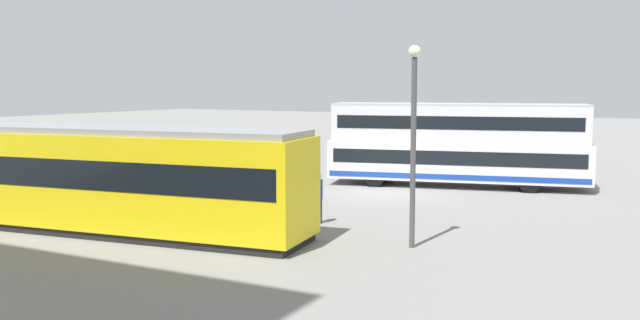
{
  "coord_description": "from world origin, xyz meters",
  "views": [
    {
      "loc": [
        -11.83,
        27.01,
        4.73
      ],
      "look_at": [
        1.87,
        2.32,
        1.61
      ],
      "focal_mm": 37.87,
      "sensor_mm": 36.0,
      "label": 1
    }
  ],
  "objects_px": {
    "pedestrian_near_railing": "(235,183)",
    "info_sign": "(89,158)",
    "double_decker_bus": "(457,144)",
    "tram_yellow": "(108,178)",
    "pedestrian_crossing": "(318,194)",
    "street_lamp": "(414,129)"
  },
  "relations": [
    {
      "from": "tram_yellow",
      "to": "street_lamp",
      "type": "height_order",
      "value": "street_lamp"
    },
    {
      "from": "info_sign",
      "to": "pedestrian_crossing",
      "type": "bearing_deg",
      "value": 176.98
    },
    {
      "from": "double_decker_bus",
      "to": "info_sign",
      "type": "bearing_deg",
      "value": 37.39
    },
    {
      "from": "tram_yellow",
      "to": "pedestrian_near_railing",
      "type": "distance_m",
      "value": 5.2
    },
    {
      "from": "pedestrian_near_railing",
      "to": "info_sign",
      "type": "distance_m",
      "value": 7.83
    },
    {
      "from": "pedestrian_near_railing",
      "to": "pedestrian_crossing",
      "type": "xyz_separation_m",
      "value": [
        -3.93,
        0.61,
        -0.01
      ]
    },
    {
      "from": "street_lamp",
      "to": "double_decker_bus",
      "type": "bearing_deg",
      "value": -78.07
    },
    {
      "from": "pedestrian_near_railing",
      "to": "info_sign",
      "type": "xyz_separation_m",
      "value": [
        7.81,
        -0.01,
        0.56
      ]
    },
    {
      "from": "tram_yellow",
      "to": "pedestrian_near_railing",
      "type": "bearing_deg",
      "value": -106.22
    },
    {
      "from": "double_decker_bus",
      "to": "tram_yellow",
      "type": "xyz_separation_m",
      "value": [
        6.82,
        15.03,
        -0.22
      ]
    },
    {
      "from": "double_decker_bus",
      "to": "tram_yellow",
      "type": "bearing_deg",
      "value": 65.59
    },
    {
      "from": "tram_yellow",
      "to": "street_lamp",
      "type": "relative_size",
      "value": 2.37
    },
    {
      "from": "pedestrian_crossing",
      "to": "street_lamp",
      "type": "height_order",
      "value": "street_lamp"
    },
    {
      "from": "pedestrian_crossing",
      "to": "street_lamp",
      "type": "bearing_deg",
      "value": 158.32
    },
    {
      "from": "tram_yellow",
      "to": "street_lamp",
      "type": "bearing_deg",
      "value": -163.9
    },
    {
      "from": "double_decker_bus",
      "to": "tram_yellow",
      "type": "relative_size",
      "value": 0.87
    },
    {
      "from": "double_decker_bus",
      "to": "street_lamp",
      "type": "height_order",
      "value": "street_lamp"
    },
    {
      "from": "tram_yellow",
      "to": "info_sign",
      "type": "relative_size",
      "value": 6.02
    },
    {
      "from": "double_decker_bus",
      "to": "tram_yellow",
      "type": "height_order",
      "value": "double_decker_bus"
    },
    {
      "from": "double_decker_bus",
      "to": "pedestrian_near_railing",
      "type": "distance_m",
      "value": 11.47
    },
    {
      "from": "info_sign",
      "to": "street_lamp",
      "type": "bearing_deg",
      "value": 171.95
    },
    {
      "from": "pedestrian_crossing",
      "to": "street_lamp",
      "type": "distance_m",
      "value": 5.01
    }
  ]
}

